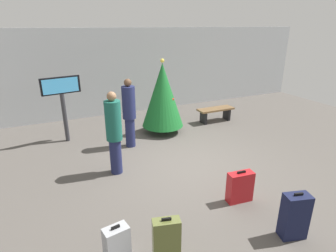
{
  "coord_description": "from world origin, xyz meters",
  "views": [
    {
      "loc": [
        -2.93,
        -5.13,
        3.22
      ],
      "look_at": [
        -0.29,
        0.54,
        0.9
      ],
      "focal_mm": 29.43,
      "sensor_mm": 36.0,
      "label": 1
    }
  ],
  "objects_px": {
    "waiting_bench": "(216,112)",
    "suitcase_3": "(166,238)",
    "suitcase_2": "(240,187)",
    "suitcase_1": "(117,243)",
    "flight_info_kiosk": "(62,96)",
    "suitcase_0": "(295,216)",
    "holiday_tree": "(163,95)",
    "traveller_1": "(114,132)",
    "traveller_0": "(129,112)"
  },
  "relations": [
    {
      "from": "flight_info_kiosk",
      "to": "waiting_bench",
      "type": "distance_m",
      "value": 5.01
    },
    {
      "from": "suitcase_3",
      "to": "holiday_tree",
      "type": "bearing_deg",
      "value": 66.64
    },
    {
      "from": "flight_info_kiosk",
      "to": "suitcase_0",
      "type": "bearing_deg",
      "value": -63.18
    },
    {
      "from": "holiday_tree",
      "to": "suitcase_2",
      "type": "distance_m",
      "value": 4.05
    },
    {
      "from": "traveller_1",
      "to": "traveller_0",
      "type": "bearing_deg",
      "value": 59.72
    },
    {
      "from": "traveller_0",
      "to": "suitcase_2",
      "type": "height_order",
      "value": "traveller_0"
    },
    {
      "from": "suitcase_3",
      "to": "flight_info_kiosk",
      "type": "bearing_deg",
      "value": 99.27
    },
    {
      "from": "traveller_0",
      "to": "suitcase_0",
      "type": "xyz_separation_m",
      "value": [
        1.27,
        -4.47,
        -0.62
      ]
    },
    {
      "from": "holiday_tree",
      "to": "suitcase_0",
      "type": "relative_size",
      "value": 2.82
    },
    {
      "from": "waiting_bench",
      "to": "suitcase_0",
      "type": "relative_size",
      "value": 1.6
    },
    {
      "from": "flight_info_kiosk",
      "to": "suitcase_0",
      "type": "height_order",
      "value": "flight_info_kiosk"
    },
    {
      "from": "suitcase_3",
      "to": "waiting_bench",
      "type": "bearing_deg",
      "value": 49.34
    },
    {
      "from": "traveller_1",
      "to": "suitcase_2",
      "type": "bearing_deg",
      "value": -48.11
    },
    {
      "from": "traveller_1",
      "to": "suitcase_2",
      "type": "height_order",
      "value": "traveller_1"
    },
    {
      "from": "flight_info_kiosk",
      "to": "suitcase_1",
      "type": "relative_size",
      "value": 3.36
    },
    {
      "from": "waiting_bench",
      "to": "suitcase_1",
      "type": "xyz_separation_m",
      "value": [
        -4.72,
        -4.44,
        -0.09
      ]
    },
    {
      "from": "suitcase_0",
      "to": "suitcase_1",
      "type": "relative_size",
      "value": 1.45
    },
    {
      "from": "flight_info_kiosk",
      "to": "suitcase_0",
      "type": "xyz_separation_m",
      "value": [
        2.83,
        -5.61,
        -0.96
      ]
    },
    {
      "from": "suitcase_1",
      "to": "suitcase_2",
      "type": "height_order",
      "value": "suitcase_2"
    },
    {
      "from": "traveller_1",
      "to": "suitcase_1",
      "type": "height_order",
      "value": "traveller_1"
    },
    {
      "from": "traveller_1",
      "to": "suitcase_2",
      "type": "distance_m",
      "value": 2.87
    },
    {
      "from": "flight_info_kiosk",
      "to": "holiday_tree",
      "type": "bearing_deg",
      "value": -10.88
    },
    {
      "from": "flight_info_kiosk",
      "to": "suitcase_1",
      "type": "distance_m",
      "value": 4.97
    },
    {
      "from": "waiting_bench",
      "to": "traveller_0",
      "type": "relative_size",
      "value": 0.68
    },
    {
      "from": "suitcase_1",
      "to": "suitcase_3",
      "type": "bearing_deg",
      "value": -22.89
    },
    {
      "from": "holiday_tree",
      "to": "suitcase_1",
      "type": "distance_m",
      "value": 5.13
    },
    {
      "from": "suitcase_2",
      "to": "waiting_bench",
      "type": "bearing_deg",
      "value": 61.5
    },
    {
      "from": "suitcase_2",
      "to": "suitcase_3",
      "type": "height_order",
      "value": "suitcase_3"
    },
    {
      "from": "suitcase_0",
      "to": "suitcase_2",
      "type": "distance_m",
      "value": 1.14
    },
    {
      "from": "traveller_0",
      "to": "suitcase_3",
      "type": "relative_size",
      "value": 2.81
    },
    {
      "from": "holiday_tree",
      "to": "waiting_bench",
      "type": "bearing_deg",
      "value": 3.89
    },
    {
      "from": "holiday_tree",
      "to": "suitcase_0",
      "type": "bearing_deg",
      "value": -89.77
    },
    {
      "from": "traveller_1",
      "to": "suitcase_0",
      "type": "bearing_deg",
      "value": -57.72
    },
    {
      "from": "waiting_bench",
      "to": "suitcase_2",
      "type": "height_order",
      "value": "suitcase_2"
    },
    {
      "from": "waiting_bench",
      "to": "suitcase_1",
      "type": "relative_size",
      "value": 2.32
    },
    {
      "from": "suitcase_3",
      "to": "traveller_1",
      "type": "bearing_deg",
      "value": 90.37
    },
    {
      "from": "traveller_0",
      "to": "traveller_1",
      "type": "height_order",
      "value": "traveller_1"
    },
    {
      "from": "flight_info_kiosk",
      "to": "suitcase_0",
      "type": "relative_size",
      "value": 2.32
    },
    {
      "from": "traveller_1",
      "to": "suitcase_2",
      "type": "relative_size",
      "value": 2.94
    },
    {
      "from": "traveller_1",
      "to": "suitcase_1",
      "type": "bearing_deg",
      "value": -104.84
    },
    {
      "from": "suitcase_0",
      "to": "holiday_tree",
      "type": "bearing_deg",
      "value": 90.23
    },
    {
      "from": "suitcase_0",
      "to": "traveller_1",
      "type": "bearing_deg",
      "value": 122.28
    },
    {
      "from": "flight_info_kiosk",
      "to": "suitcase_2",
      "type": "height_order",
      "value": "flight_info_kiosk"
    },
    {
      "from": "suitcase_0",
      "to": "suitcase_2",
      "type": "bearing_deg",
      "value": 98.1
    },
    {
      "from": "suitcase_0",
      "to": "waiting_bench",
      "type": "bearing_deg",
      "value": 68.44
    },
    {
      "from": "waiting_bench",
      "to": "suitcase_3",
      "type": "xyz_separation_m",
      "value": [
        -4.06,
        -4.72,
        -0.03
      ]
    },
    {
      "from": "waiting_bench",
      "to": "suitcase_0",
      "type": "xyz_separation_m",
      "value": [
        -2.06,
        -5.21,
        0.03
      ]
    },
    {
      "from": "waiting_bench",
      "to": "suitcase_2",
      "type": "bearing_deg",
      "value": -118.5
    },
    {
      "from": "suitcase_1",
      "to": "suitcase_3",
      "type": "relative_size",
      "value": 0.83
    },
    {
      "from": "holiday_tree",
      "to": "flight_info_kiosk",
      "type": "bearing_deg",
      "value": 169.12
    }
  ]
}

